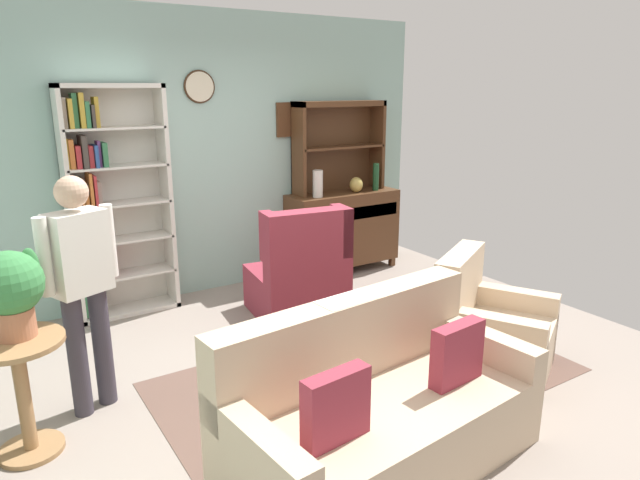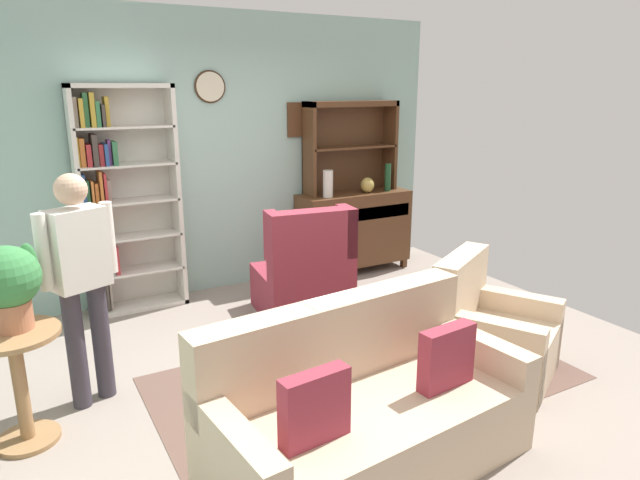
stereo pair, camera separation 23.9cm
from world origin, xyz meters
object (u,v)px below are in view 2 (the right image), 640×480
(sideboard, at_px, (354,228))
(bottle_wine, at_px, (388,177))
(coffee_table, at_px, (323,335))
(plant_stand, at_px, (19,376))
(vase_round, at_px, (367,185))
(vase_tall, at_px, (328,184))
(book_stack, at_px, (334,317))
(sideboard_hutch, at_px, (350,134))
(bookshelf, at_px, (120,199))
(wingback_chair, at_px, (305,277))
(potted_plant_large, at_px, (8,282))
(armchair_floral, at_px, (491,336))
(couch_floral, at_px, (364,413))
(person_reading, at_px, (81,274))

(sideboard, distance_m, bottle_wine, 0.69)
(coffee_table, bearing_deg, plant_stand, 173.13)
(vase_round, bearing_deg, plant_stand, -154.41)
(sideboard, height_order, vase_tall, vase_tall)
(plant_stand, relative_size, book_stack, 3.45)
(sideboard_hutch, distance_m, book_stack, 2.76)
(vase_tall, height_order, coffee_table, vase_tall)
(sideboard, xyz_separation_m, plant_stand, (-3.47, -1.79, -0.07))
(bookshelf, relative_size, book_stack, 10.13)
(wingback_chair, bearing_deg, book_stack, -106.50)
(sideboard, xyz_separation_m, vase_tall, (-0.39, -0.08, 0.56))
(plant_stand, bearing_deg, potted_plant_large, 68.47)
(armchair_floral, xyz_separation_m, book_stack, (-1.02, 0.55, 0.16))
(coffee_table, bearing_deg, wingback_chair, 68.55)
(couch_floral, distance_m, armchair_floral, 1.46)
(plant_stand, relative_size, potted_plant_large, 1.43)
(bookshelf, height_order, bottle_wine, bookshelf)
(plant_stand, distance_m, potted_plant_large, 0.57)
(plant_stand, height_order, person_reading, person_reading)
(armchair_floral, bearing_deg, person_reading, 158.69)
(bookshelf, relative_size, vase_round, 12.35)
(vase_tall, relative_size, potted_plant_large, 0.58)
(person_reading, distance_m, book_stack, 1.75)
(armchair_floral, relative_size, wingback_chair, 0.99)
(armchair_floral, relative_size, book_stack, 5.04)
(vase_round, distance_m, bottle_wine, 0.27)
(potted_plant_large, xyz_separation_m, person_reading, (0.41, 0.25, -0.10))
(sideboard, bearing_deg, coffee_table, -127.50)
(bottle_wine, height_order, armchair_floral, bottle_wine)
(bookshelf, bearing_deg, vase_round, -3.28)
(sideboard_hutch, relative_size, plant_stand, 1.54)
(vase_round, relative_size, armchair_floral, 0.16)
(potted_plant_large, bearing_deg, sideboard_hutch, 28.26)
(couch_floral, xyz_separation_m, coffee_table, (0.26, 0.92, 0.04))
(sideboard_hutch, relative_size, bottle_wine, 3.55)
(sideboard_hutch, distance_m, plant_stand, 4.11)
(armchair_floral, bearing_deg, sideboard_hutch, 81.19)
(vase_tall, xyz_separation_m, potted_plant_large, (-3.06, -1.67, -0.06))
(plant_stand, distance_m, book_stack, 2.05)
(sideboard_hutch, xyz_separation_m, vase_tall, (-0.39, -0.19, -0.49))
(vase_tall, height_order, book_stack, vase_tall)
(bottle_wine, xyz_separation_m, potted_plant_large, (-3.84, -1.66, -0.07))
(sideboard_hutch, xyz_separation_m, armchair_floral, (-0.41, -2.64, -1.27))
(bookshelf, distance_m, armchair_floral, 3.44)
(bookshelf, height_order, wingback_chair, bookshelf)
(couch_floral, xyz_separation_m, wingback_chair, (0.69, 2.03, 0.07))
(bookshelf, bearing_deg, person_reading, -109.01)
(plant_stand, bearing_deg, wingback_chair, 20.51)
(sideboard, height_order, couch_floral, sideboard)
(armchair_floral, bearing_deg, vase_tall, 89.56)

